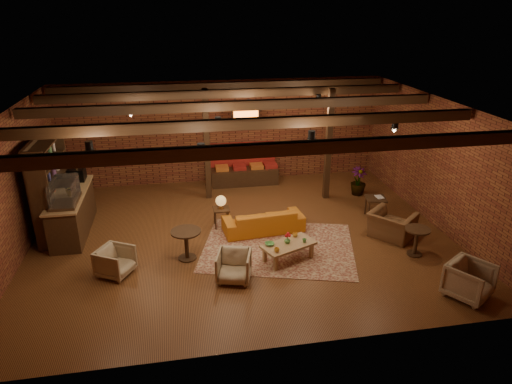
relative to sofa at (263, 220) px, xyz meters
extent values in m
plane|color=#3A1F0E|center=(-0.58, -0.19, -0.29)|extent=(10.00, 10.00, 0.00)
cube|color=black|center=(-0.58, -0.19, 2.91)|extent=(10.00, 8.00, 0.02)
cube|color=maroon|center=(-0.58, 3.81, 1.31)|extent=(10.00, 0.02, 3.20)
cube|color=maroon|center=(-0.58, -4.19, 1.31)|extent=(10.00, 0.02, 3.20)
cube|color=maroon|center=(-5.58, -0.19, 1.31)|extent=(0.02, 8.00, 3.20)
cube|color=maroon|center=(4.42, -0.19, 1.31)|extent=(0.02, 8.00, 3.20)
cylinder|color=black|center=(-0.58, 1.41, 2.56)|extent=(9.60, 0.12, 0.12)
cube|color=black|center=(-1.18, 2.41, 1.31)|extent=(0.16, 0.16, 3.20)
cube|color=black|center=(2.22, 1.81, 1.31)|extent=(0.16, 0.16, 3.20)
imported|color=#337F33|center=(-4.58, 1.01, 0.93)|extent=(0.35, 0.39, 0.30)
cube|color=orange|center=(0.02, 2.91, 2.06)|extent=(0.86, 0.06, 0.30)
cube|color=maroon|center=(0.19, -0.87, -0.29)|extent=(4.07, 3.51, 0.01)
imported|color=#B66219|center=(0.00, 0.00, 0.00)|extent=(2.07, 0.98, 0.58)
cube|color=#966846|center=(0.28, -1.48, 0.09)|extent=(1.32, 1.01, 0.06)
cube|color=#966846|center=(-0.09, -1.87, -0.12)|extent=(0.08, 0.08, 0.35)
cube|color=#966846|center=(0.82, -1.47, -0.12)|extent=(0.08, 0.08, 0.35)
cube|color=#966846|center=(-0.25, -1.48, -0.12)|extent=(0.08, 0.08, 0.35)
cube|color=#966846|center=(0.65, -1.09, -0.12)|extent=(0.08, 0.08, 0.35)
imported|color=gold|center=(-0.05, -1.78, 0.16)|extent=(0.15, 0.15, 0.09)
imported|color=#4A8D40|center=(0.64, -1.48, 0.16)|extent=(0.12, 0.12, 0.09)
imported|color=gold|center=(0.51, -1.17, 0.16)|extent=(0.15, 0.15, 0.09)
imported|color=#4A8D40|center=(-0.14, -1.46, 0.14)|extent=(0.27, 0.27, 0.05)
imported|color=#4A8D40|center=(0.26, -1.43, 0.17)|extent=(0.15, 0.15, 0.12)
sphere|color=red|center=(0.26, -1.43, 0.31)|extent=(0.10, 0.10, 0.10)
cube|color=black|center=(-1.01, 0.44, 0.19)|extent=(0.41, 0.41, 0.04)
cylinder|color=black|center=(-1.01, 0.44, -0.06)|extent=(0.03, 0.03, 0.47)
cylinder|color=#A67337|center=(-1.01, 0.44, 0.22)|extent=(0.14, 0.14, 0.02)
cylinder|color=#A67337|center=(-1.01, 0.44, 0.29)|extent=(0.04, 0.04, 0.19)
sphere|color=gold|center=(-1.01, 0.44, 0.43)|extent=(0.27, 0.27, 0.27)
cylinder|color=black|center=(-1.94, -1.03, 0.39)|extent=(0.67, 0.67, 0.04)
cylinder|color=black|center=(-1.94, -1.03, 0.05)|extent=(0.09, 0.09, 0.65)
cylinder|color=black|center=(-1.94, -1.03, -0.27)|extent=(0.40, 0.40, 0.04)
imported|color=beige|center=(-3.44, -1.41, 0.05)|extent=(0.86, 0.87, 0.68)
imported|color=beige|center=(-1.01, -2.05, 0.06)|extent=(0.82, 0.79, 0.70)
imported|color=brown|center=(3.02, -0.86, 0.15)|extent=(1.15, 1.19, 0.88)
cube|color=black|center=(3.09, 0.27, 0.25)|extent=(0.60, 0.60, 0.05)
cylinder|color=black|center=(3.09, 0.27, -0.03)|extent=(0.05, 0.05, 0.52)
imported|color=black|center=(3.09, 0.27, 0.29)|extent=(0.24, 0.29, 0.03)
cylinder|color=black|center=(3.18, -1.76, 0.35)|extent=(0.57, 0.57, 0.04)
cylinder|color=black|center=(3.18, -1.76, 0.03)|extent=(0.09, 0.09, 0.62)
cylinder|color=black|center=(3.18, -1.76, -0.27)|extent=(0.34, 0.34, 0.04)
imported|color=beige|center=(3.40, -3.43, 0.10)|extent=(1.03, 1.02, 0.79)
imported|color=#4C7F4C|center=(3.25, 1.87, 0.97)|extent=(1.64, 1.64, 2.52)
camera|label=1|loc=(-1.98, -10.08, 5.02)|focal=32.00mm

